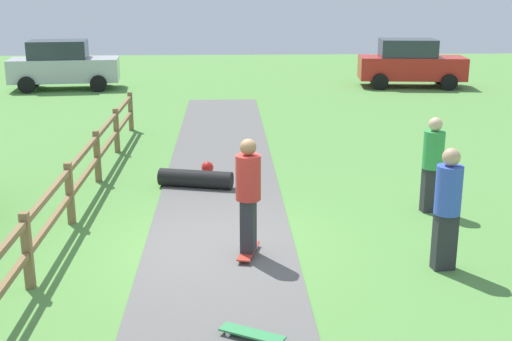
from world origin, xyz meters
name	(u,v)px	position (x,y,z in m)	size (l,w,h in m)	color
ground_plane	(220,249)	(0.00, 0.00, 0.00)	(60.00, 60.00, 0.00)	#568E42
asphalt_path	(220,248)	(0.00, 0.00, 0.01)	(2.40, 28.00, 0.02)	#605E5B
wooden_fence	(50,211)	(-2.60, 0.00, 0.67)	(0.12, 18.12, 1.10)	olive
skater_riding	(248,192)	(0.45, -0.33, 1.05)	(0.46, 0.82, 1.84)	#B23326
skater_fallen	(197,178)	(-0.50, 3.35, 0.20)	(1.57, 1.35, 0.36)	black
skateboard_loose	(252,334)	(0.40, -2.84, 0.09)	(0.80, 0.56, 0.08)	#338C4C
bystander_green	(433,160)	(3.86, 1.64, 0.97)	(0.43, 0.43, 1.76)	#2D2D33
bystander_blue	(448,203)	(3.29, -0.91, 1.02)	(0.42, 0.42, 1.83)	#2D2D33
parked_car_red	(410,63)	(7.61, 16.94, 0.96)	(4.35, 2.33, 1.92)	red
parked_car_silver	(63,65)	(-6.32, 16.93, 0.96)	(4.35, 2.32, 1.92)	#B7B7BC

